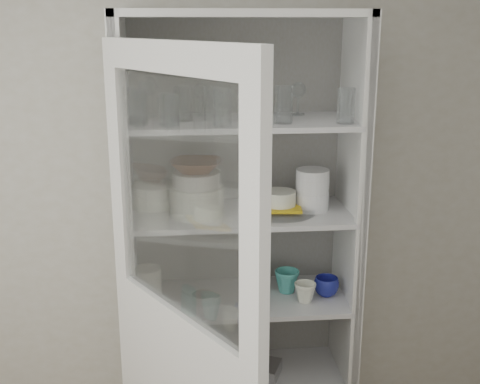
% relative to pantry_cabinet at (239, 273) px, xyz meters
% --- Properties ---
extents(wall_back, '(3.60, 0.02, 2.60)m').
position_rel_pantry_cabinet_xyz_m(wall_back, '(-0.20, 0.16, 0.36)').
color(wall_back, '#B1AB9A').
rests_on(wall_back, ground).
extents(pantry_cabinet, '(1.00, 0.45, 2.10)m').
position_rel_pantry_cabinet_xyz_m(pantry_cabinet, '(0.00, 0.00, 0.00)').
color(pantry_cabinet, silver).
rests_on(pantry_cabinet, floor).
extents(cupboard_door, '(0.51, 0.79, 2.00)m').
position_rel_pantry_cabinet_xyz_m(cupboard_door, '(-0.26, -0.67, -0.07)').
color(cupboard_door, silver).
rests_on(cupboard_door, floor).
extents(tumbler_0, '(0.09, 0.09, 0.15)m').
position_rel_pantry_cabinet_xyz_m(tumbler_0, '(-0.41, -0.18, 0.80)').
color(tumbler_0, silver).
rests_on(tumbler_0, shelf_glass).
extents(tumbler_1, '(0.07, 0.07, 0.13)m').
position_rel_pantry_cabinet_xyz_m(tumbler_1, '(-0.30, -0.19, 0.78)').
color(tumbler_1, silver).
rests_on(tumbler_1, shelf_glass).
extents(tumbler_2, '(0.06, 0.06, 0.13)m').
position_rel_pantry_cabinet_xyz_m(tumbler_2, '(-0.28, -0.22, 0.78)').
color(tumbler_2, silver).
rests_on(tumbler_2, shelf_glass).
extents(tumbler_3, '(0.09, 0.09, 0.15)m').
position_rel_pantry_cabinet_xyz_m(tumbler_3, '(-0.08, -0.22, 0.79)').
color(tumbler_3, silver).
rests_on(tumbler_3, shelf_glass).
extents(tumbler_4, '(0.08, 0.08, 0.12)m').
position_rel_pantry_cabinet_xyz_m(tumbler_4, '(0.07, -0.21, 0.78)').
color(tumbler_4, silver).
rests_on(tumbler_4, shelf_glass).
extents(tumbler_5, '(0.09, 0.09, 0.15)m').
position_rel_pantry_cabinet_xyz_m(tumbler_5, '(0.16, -0.18, 0.80)').
color(tumbler_5, silver).
rests_on(tumbler_5, shelf_glass).
extents(tumbler_6, '(0.08, 0.08, 0.14)m').
position_rel_pantry_cabinet_xyz_m(tumbler_6, '(0.41, -0.20, 0.79)').
color(tumbler_6, silver).
rests_on(tumbler_6, shelf_glass).
extents(tumbler_7, '(0.07, 0.07, 0.13)m').
position_rel_pantry_cabinet_xyz_m(tumbler_7, '(-0.41, -0.09, 0.78)').
color(tumbler_7, silver).
rests_on(tumbler_7, shelf_glass).
extents(tumbler_8, '(0.09, 0.09, 0.14)m').
position_rel_pantry_cabinet_xyz_m(tumbler_8, '(-0.12, -0.09, 0.79)').
color(tumbler_8, silver).
rests_on(tumbler_8, shelf_glass).
extents(tumbler_9, '(0.09, 0.09, 0.15)m').
position_rel_pantry_cabinet_xyz_m(tumbler_9, '(-0.23, -0.08, 0.79)').
color(tumbler_9, silver).
rests_on(tumbler_9, shelf_glass).
extents(goblet_0, '(0.08, 0.08, 0.19)m').
position_rel_pantry_cabinet_xyz_m(goblet_0, '(-0.38, 0.05, 0.81)').
color(goblet_0, silver).
rests_on(goblet_0, shelf_glass).
extents(goblet_1, '(0.07, 0.07, 0.15)m').
position_rel_pantry_cabinet_xyz_m(goblet_1, '(-0.16, 0.06, 0.80)').
color(goblet_1, silver).
rests_on(goblet_1, shelf_glass).
extents(goblet_2, '(0.07, 0.07, 0.15)m').
position_rel_pantry_cabinet_xyz_m(goblet_2, '(0.03, 0.02, 0.80)').
color(goblet_2, silver).
rests_on(goblet_2, shelf_glass).
extents(goblet_3, '(0.07, 0.07, 0.15)m').
position_rel_pantry_cabinet_xyz_m(goblet_3, '(0.26, 0.04, 0.80)').
color(goblet_3, silver).
rests_on(goblet_3, shelf_glass).
extents(plate_stack_front, '(0.23, 0.23, 0.13)m').
position_rel_pantry_cabinet_xyz_m(plate_stack_front, '(-0.19, -0.10, 0.38)').
color(plate_stack_front, white).
rests_on(plate_stack_front, shelf_plates).
extents(plate_stack_back, '(0.23, 0.23, 0.10)m').
position_rel_pantry_cabinet_xyz_m(plate_stack_back, '(-0.37, 0.06, 0.37)').
color(plate_stack_back, white).
rests_on(plate_stack_back, shelf_plates).
extents(cream_bowl, '(0.25, 0.25, 0.06)m').
position_rel_pantry_cabinet_xyz_m(cream_bowl, '(-0.19, -0.10, 0.48)').
color(cream_bowl, beige).
rests_on(cream_bowl, plate_stack_front).
extents(terracotta_bowl, '(0.24, 0.24, 0.05)m').
position_rel_pantry_cabinet_xyz_m(terracotta_bowl, '(-0.19, -0.10, 0.53)').
color(terracotta_bowl, '#562B18').
rests_on(terracotta_bowl, cream_bowl).
extents(glass_platter, '(0.32, 0.32, 0.02)m').
position_rel_pantry_cabinet_xyz_m(glass_platter, '(0.17, -0.09, 0.33)').
color(glass_platter, silver).
rests_on(glass_platter, shelf_plates).
extents(yellow_trivet, '(0.20, 0.20, 0.01)m').
position_rel_pantry_cabinet_xyz_m(yellow_trivet, '(0.17, -0.09, 0.35)').
color(yellow_trivet, gold).
rests_on(yellow_trivet, glass_platter).
extents(white_ramekin, '(0.15, 0.15, 0.06)m').
position_rel_pantry_cabinet_xyz_m(white_ramekin, '(0.17, -0.09, 0.38)').
color(white_ramekin, white).
rests_on(white_ramekin, yellow_trivet).
extents(grey_bowl_stack, '(0.14, 0.14, 0.18)m').
position_rel_pantry_cabinet_xyz_m(grey_bowl_stack, '(0.31, -0.07, 0.41)').
color(grey_bowl_stack, white).
rests_on(grey_bowl_stack, shelf_plates).
extents(mug_blue, '(0.14, 0.14, 0.09)m').
position_rel_pantry_cabinet_xyz_m(mug_blue, '(0.39, -0.10, -0.04)').
color(mug_blue, navy).
rests_on(mug_blue, shelf_mugs).
extents(mug_teal, '(0.12, 0.12, 0.10)m').
position_rel_pantry_cabinet_xyz_m(mug_teal, '(0.22, -0.05, -0.03)').
color(mug_teal, teal).
rests_on(mug_teal, shelf_mugs).
extents(mug_white, '(0.12, 0.12, 0.09)m').
position_rel_pantry_cabinet_xyz_m(mug_white, '(0.28, -0.15, -0.03)').
color(mug_white, white).
rests_on(mug_white, shelf_mugs).
extents(teal_jar, '(0.09, 0.09, 0.11)m').
position_rel_pantry_cabinet_xyz_m(teal_jar, '(0.10, -0.00, -0.03)').
color(teal_jar, teal).
rests_on(teal_jar, shelf_mugs).
extents(measuring_cups, '(0.10, 0.10, 0.04)m').
position_rel_pantry_cabinet_xyz_m(measuring_cups, '(-0.17, -0.12, -0.06)').
color(measuring_cups, silver).
rests_on(measuring_cups, shelf_mugs).
extents(white_canister, '(0.13, 0.13, 0.14)m').
position_rel_pantry_cabinet_xyz_m(white_canister, '(-0.41, -0.05, -0.01)').
color(white_canister, white).
rests_on(white_canister, shelf_mugs).
extents(cream_dish, '(0.23, 0.23, 0.07)m').
position_rel_pantry_cabinet_xyz_m(cream_dish, '(-0.12, -0.06, -0.45)').
color(cream_dish, beige).
rests_on(cream_dish, shelf_bot).
extents(tin_box, '(0.25, 0.21, 0.06)m').
position_rel_pantry_cabinet_xyz_m(tin_box, '(0.08, -0.08, -0.45)').
color(tin_box, gray).
rests_on(tin_box, shelf_bot).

